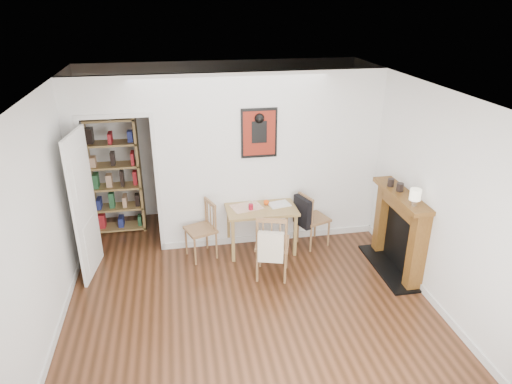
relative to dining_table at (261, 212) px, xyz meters
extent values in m
plane|color=#59311C|center=(-0.39, -1.10, -0.61)|extent=(5.20, 5.20, 0.00)
plane|color=silver|center=(-0.39, 1.50, 0.69)|extent=(4.50, 0.00, 4.50)
plane|color=silver|center=(-0.39, -3.70, 0.69)|extent=(4.50, 0.00, 4.50)
plane|color=silver|center=(-2.64, -1.10, 0.69)|extent=(0.00, 5.20, 5.20)
plane|color=silver|center=(1.86, -1.10, 0.69)|extent=(0.00, 5.20, 5.20)
plane|color=silver|center=(-0.39, -1.10, 1.99)|extent=(5.20, 5.20, 0.00)
cube|color=silver|center=(0.19, 0.30, 0.69)|extent=(3.35, 0.10, 2.60)
cube|color=silver|center=(-2.51, 0.30, 0.69)|extent=(0.25, 0.10, 2.60)
cube|color=silver|center=(-1.94, 0.30, 1.71)|extent=(0.90, 0.10, 0.55)
cube|color=silver|center=(-2.42, 0.30, 0.41)|extent=(0.06, 0.14, 2.05)
cube|color=silver|center=(-1.46, 0.30, 0.41)|extent=(0.06, 0.14, 2.05)
cube|color=silver|center=(0.19, 0.24, -0.56)|extent=(3.35, 0.02, 0.10)
cube|color=silver|center=(-2.63, -1.70, -0.56)|extent=(0.02, 4.00, 0.10)
cube|color=silver|center=(1.85, -1.70, -0.56)|extent=(0.02, 4.00, 0.10)
cube|color=white|center=(-2.41, -0.17, 0.39)|extent=(0.15, 0.80, 2.00)
cube|color=black|center=(0.01, 0.24, 1.14)|extent=(0.52, 0.02, 0.72)
cube|color=maroon|center=(0.01, 0.22, 1.14)|extent=(0.46, 0.00, 0.64)
cube|color=olive|center=(0.00, 0.00, 0.07)|extent=(1.02, 0.65, 0.04)
cube|color=olive|center=(-0.46, -0.27, -0.28)|extent=(0.05, 0.05, 0.66)
cube|color=olive|center=(0.46, -0.27, -0.28)|extent=(0.05, 0.05, 0.66)
cube|color=olive|center=(-0.46, 0.27, -0.28)|extent=(0.05, 0.05, 0.66)
cube|color=olive|center=(0.46, 0.27, -0.28)|extent=(0.05, 0.05, 0.66)
cube|color=black|center=(0.60, -0.08, -0.01)|extent=(0.21, 0.36, 0.45)
cube|color=beige|center=(-0.05, -0.95, -0.01)|extent=(0.35, 0.20, 0.42)
cube|color=olive|center=(-2.51, 1.05, 0.33)|extent=(0.04, 0.32, 1.89)
cube|color=olive|center=(-1.76, 1.05, 0.33)|extent=(0.04, 0.32, 1.89)
cube|color=olive|center=(-2.14, 1.05, -0.57)|extent=(0.79, 0.32, 0.03)
cube|color=olive|center=(-2.14, 1.05, 0.14)|extent=(0.79, 0.32, 0.03)
cube|color=olive|center=(-2.14, 1.05, 1.23)|extent=(0.79, 0.32, 0.03)
cube|color=maroon|center=(-2.14, 1.05, 0.33)|extent=(0.70, 0.26, 0.26)
cube|color=brown|center=(1.76, -1.34, -0.06)|extent=(0.20, 0.16, 1.10)
cube|color=brown|center=(1.76, -0.35, -0.06)|extent=(0.20, 0.16, 1.10)
cube|color=brown|center=(1.73, -0.85, 0.52)|extent=(0.30, 1.21, 0.06)
cube|color=brown|center=(1.76, -0.85, 0.39)|extent=(0.20, 0.85, 0.20)
cube|color=black|center=(1.82, -0.85, -0.16)|extent=(0.08, 0.81, 0.88)
cube|color=black|center=(1.70, -0.85, -0.60)|extent=(0.45, 1.25, 0.03)
cylinder|color=maroon|center=(-0.16, -0.05, 0.13)|extent=(0.07, 0.07, 0.09)
sphere|color=#F6520C|center=(0.09, 0.07, 0.12)|extent=(0.08, 0.08, 0.08)
cube|color=beige|center=(-0.21, 0.05, 0.09)|extent=(0.50, 0.42, 0.00)
cube|color=silver|center=(0.28, 0.04, 0.09)|extent=(0.35, 0.28, 0.02)
cylinder|color=silver|center=(1.69, -1.24, 0.59)|extent=(0.07, 0.07, 0.08)
cylinder|color=beige|center=(1.69, -1.24, 0.70)|extent=(0.14, 0.14, 0.14)
cylinder|color=black|center=(1.72, -0.79, 0.60)|extent=(0.09, 0.09, 0.11)
cylinder|color=black|center=(1.68, -0.61, 0.60)|extent=(0.09, 0.09, 0.11)
camera|label=1|loc=(-1.15, -5.91, 2.95)|focal=32.00mm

